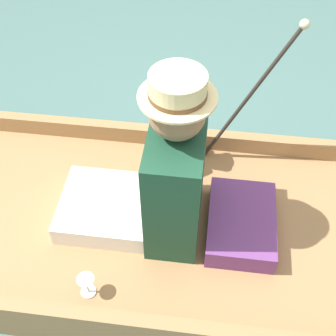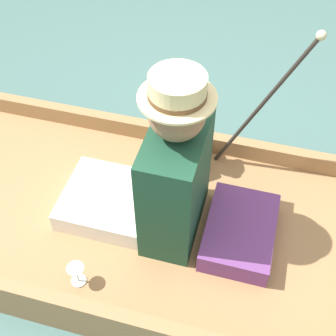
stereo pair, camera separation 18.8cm
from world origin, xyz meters
TOP-DOWN VIEW (x-y plane):
  - ground_plane at (0.00, 0.00)m, footprint 16.00×16.00m
  - punt_boat at (0.00, 0.00)m, footprint 1.16×3.20m
  - seat_cushion at (0.00, -0.33)m, footprint 0.45×0.31m
  - seated_person at (0.01, 0.06)m, footprint 0.45×0.71m
  - teddy_bear at (0.41, -0.01)m, footprint 0.25×0.14m
  - wine_glass at (-0.41, 0.32)m, footprint 0.08×0.08m
  - walking_cane at (0.48, -0.34)m, footprint 0.04×0.40m

SIDE VIEW (x-z plane):
  - ground_plane at x=0.00m, z-range 0.00..0.00m
  - punt_boat at x=0.00m, z-range -0.04..0.22m
  - seat_cushion at x=0.00m, z-range 0.16..0.27m
  - wine_glass at x=-0.41m, z-range 0.19..0.30m
  - teddy_bear at x=0.41m, z-range 0.15..0.50m
  - seated_person at x=0.01m, z-range 0.05..0.93m
  - walking_cane at x=0.48m, z-range 0.22..1.09m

